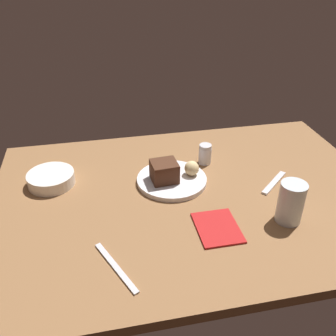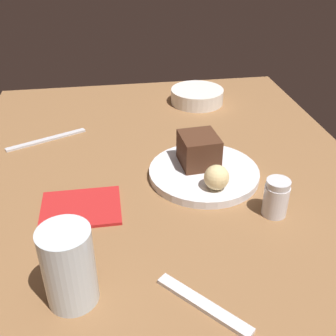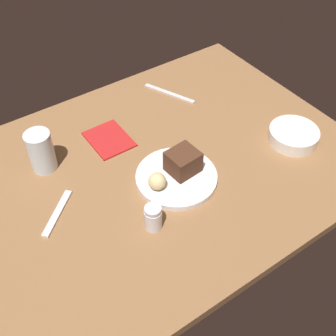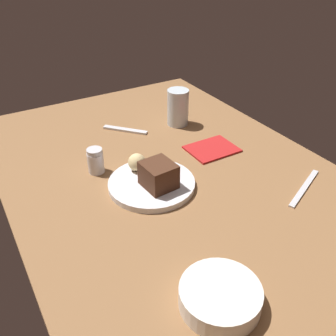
# 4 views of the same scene
# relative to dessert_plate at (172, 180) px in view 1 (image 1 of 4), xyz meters

# --- Properties ---
(dining_table) EXTENTS (1.20, 0.84, 0.03)m
(dining_table) POSITION_rel_dessert_plate_xyz_m (0.05, -0.07, -0.02)
(dining_table) COLOR brown
(dining_table) RESTS_ON ground
(dessert_plate) EXTENTS (0.22, 0.22, 0.02)m
(dessert_plate) POSITION_rel_dessert_plate_xyz_m (0.00, 0.00, 0.00)
(dessert_plate) COLOR silver
(dessert_plate) RESTS_ON dining_table
(chocolate_cake_slice) EXTENTS (0.09, 0.08, 0.06)m
(chocolate_cake_slice) POSITION_rel_dessert_plate_xyz_m (-0.03, -0.01, 0.04)
(chocolate_cake_slice) COLOR #472819
(chocolate_cake_slice) RESTS_ON dessert_plate
(bread_roll) EXTENTS (0.05, 0.05, 0.05)m
(bread_roll) POSITION_rel_dessert_plate_xyz_m (0.07, 0.01, 0.03)
(bread_roll) COLOR #DBC184
(bread_roll) RESTS_ON dessert_plate
(salt_shaker) EXTENTS (0.04, 0.04, 0.07)m
(salt_shaker) POSITION_rel_dessert_plate_xyz_m (0.14, 0.10, 0.03)
(salt_shaker) COLOR silver
(salt_shaker) RESTS_ON dining_table
(water_glass) EXTENTS (0.07, 0.07, 0.12)m
(water_glass) POSITION_rel_dessert_plate_xyz_m (0.27, -0.25, 0.05)
(water_glass) COLOR silver
(water_glass) RESTS_ON dining_table
(side_bowl) EXTENTS (0.15, 0.15, 0.04)m
(side_bowl) POSITION_rel_dessert_plate_xyz_m (-0.38, 0.07, 0.01)
(side_bowl) COLOR white
(side_bowl) RESTS_ON dining_table
(dessert_spoon) EXTENTS (0.12, 0.11, 0.01)m
(dessert_spoon) POSITION_rel_dessert_plate_xyz_m (0.32, -0.07, -0.00)
(dessert_spoon) COLOR silver
(dessert_spoon) RESTS_ON dining_table
(butter_knife) EXTENTS (0.09, 0.18, 0.01)m
(butter_knife) POSITION_rel_dessert_plate_xyz_m (-0.21, -0.33, -0.01)
(butter_knife) COLOR silver
(butter_knife) RESTS_ON dining_table
(folded_napkin) EXTENTS (0.11, 0.14, 0.01)m
(folded_napkin) POSITION_rel_dessert_plate_xyz_m (0.07, -0.24, -0.01)
(folded_napkin) COLOR #B21E1E
(folded_napkin) RESTS_ON dining_table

